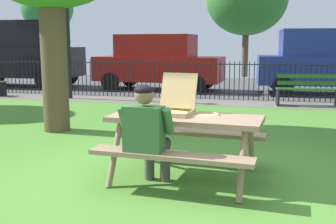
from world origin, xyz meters
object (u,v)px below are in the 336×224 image
object	(u,v)px
pizza_slice_on_table	(209,114)
adult_at_table	(147,132)
pizza_box_open	(175,106)
lamp_post_walkway	(67,19)
park_bench_center	(308,90)
parked_car_right	(332,60)
picnic_table_foreground	(185,130)
parked_car_center	(159,62)
parked_car_left	(17,52)
far_tree_left	(47,9)

from	to	relation	value
pizza_slice_on_table	adult_at_table	distance (m)	0.85
pizza_box_open	lamp_post_walkway	xyz separation A→B (m)	(-4.55, 6.30, 1.47)
pizza_slice_on_table	park_bench_center	distance (m)	6.55
lamp_post_walkway	parked_car_right	xyz separation A→B (m)	(7.75, 2.75, -1.24)
picnic_table_foreground	lamp_post_walkway	size ratio (longest dim) A/B	0.51
adult_at_table	parked_car_right	size ratio (longest dim) A/B	0.25
parked_car_right	picnic_table_foreground	bearing A→B (deg)	-108.36
lamp_post_walkway	parked_car_center	world-z (taller)	lamp_post_walkway
pizza_box_open	parked_car_left	size ratio (longest dim) A/B	0.12
lamp_post_walkway	far_tree_left	size ratio (longest dim) A/B	0.79
lamp_post_walkway	parked_car_right	bearing A→B (deg)	19.56
park_bench_center	parked_car_right	world-z (taller)	parked_car_right
adult_at_table	far_tree_left	bearing A→B (deg)	122.18
adult_at_table	picnic_table_foreground	bearing A→B (deg)	54.31
parked_car_left	park_bench_center	bearing A→B (deg)	-15.03
far_tree_left	picnic_table_foreground	bearing A→B (deg)	-56.21
pizza_box_open	park_bench_center	xyz separation A→B (m)	(2.23, 6.29, -0.45)
park_bench_center	pizza_slice_on_table	bearing A→B (deg)	-106.04
pizza_slice_on_table	far_tree_left	xyz separation A→B (m)	(-10.94, 15.84, 2.71)
pizza_slice_on_table	parked_car_left	distance (m)	12.41
pizza_slice_on_table	parked_car_left	world-z (taller)	parked_car_left
adult_at_table	far_tree_left	xyz separation A→B (m)	(-10.34, 16.43, 2.83)
pizza_box_open	pizza_slice_on_table	xyz separation A→B (m)	(0.42, 0.00, -0.09)
pizza_slice_on_table	parked_car_left	bearing A→B (deg)	133.13
pizza_slice_on_table	lamp_post_walkway	bearing A→B (deg)	128.29
parked_car_center	park_bench_center	bearing A→B (deg)	-30.24
pizza_box_open	parked_car_left	xyz separation A→B (m)	(-8.06, 9.05, 0.44)
pizza_slice_on_table	parked_car_center	bearing A→B (deg)	107.95
pizza_box_open	park_bench_center	bearing A→B (deg)	70.51
lamp_post_walkway	parked_car_left	bearing A→B (deg)	141.86
picnic_table_foreground	adult_at_table	world-z (taller)	adult_at_table
pizza_slice_on_table	parked_car_center	distance (m)	9.51
lamp_post_walkway	parked_car_left	xyz separation A→B (m)	(-3.51, 2.75, -1.03)
park_bench_center	adult_at_table	bearing A→B (deg)	-109.29
pizza_slice_on_table	adult_at_table	world-z (taller)	adult_at_table
pizza_box_open	parked_car_center	bearing A→B (deg)	105.52
park_bench_center	lamp_post_walkway	xyz separation A→B (m)	(-6.78, 0.01, 1.92)
park_bench_center	parked_car_center	bearing A→B (deg)	149.76
pizza_box_open	parked_car_right	world-z (taller)	parked_car_right
parked_car_left	parked_car_center	world-z (taller)	parked_car_left
parked_car_center	far_tree_left	world-z (taller)	far_tree_left
pizza_box_open	parked_car_center	distance (m)	9.40
picnic_table_foreground	pizza_slice_on_table	bearing A→B (deg)	24.39
park_bench_center	parked_car_center	size ratio (longest dim) A/B	0.36
pizza_slice_on_table	parked_car_right	world-z (taller)	parked_car_right
pizza_box_open	far_tree_left	size ratio (longest dim) A/B	0.12
adult_at_table	lamp_post_walkway	distance (m)	8.32
pizza_slice_on_table	pizza_box_open	bearing A→B (deg)	-179.58
adult_at_table	lamp_post_walkway	size ratio (longest dim) A/B	0.31
pizza_box_open	lamp_post_walkway	distance (m)	7.91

